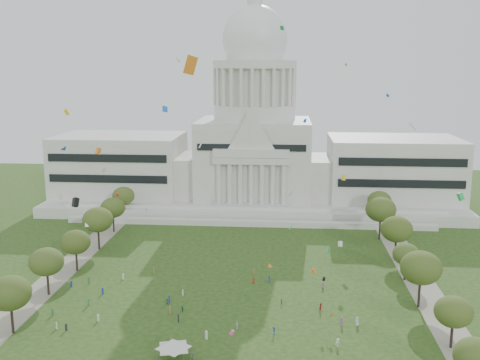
{
  "coord_description": "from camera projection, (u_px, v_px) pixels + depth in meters",
  "views": [
    {
      "loc": [
        12.71,
        -108.15,
        55.26
      ],
      "look_at": [
        0.0,
        45.0,
        24.0
      ],
      "focal_mm": 42.0,
      "sensor_mm": 36.0,
      "label": 1
    }
  ],
  "objects": [
    {
      "name": "distant_crowd",
      "position": [
        174.0,
        301.0,
        132.42
      ],
      "size": [
        67.2,
        41.65,
        1.95
      ],
      "color": "#26262B",
      "rests_on": "ground"
    },
    {
      "name": "row_tree_r_0",
      "position": [
        477.0,
        357.0,
        93.34
      ],
      "size": [
        7.67,
        7.67,
        10.91
      ],
      "color": "black",
      "rests_on": "ground"
    },
    {
      "name": "row_tree_r_4",
      "position": [
        397.0,
        229.0,
        161.04
      ],
      "size": [
        9.19,
        9.19,
        13.06
      ],
      "color": "black",
      "rests_on": "ground"
    },
    {
      "name": "path_right",
      "position": [
        422.0,
        287.0,
        143.06
      ],
      "size": [
        8.0,
        160.0,
        0.04
      ],
      "primitive_type": "cube",
      "color": "gray",
      "rests_on": "ground"
    },
    {
      "name": "person_3",
      "position": [
        274.0,
        331.0,
        117.45
      ],
      "size": [
        0.81,
        1.23,
        1.75
      ],
      "primitive_type": "imported",
      "rotation": [
        0.0,
        0.0,
        4.92
      ],
      "color": "navy",
      "rests_on": "ground"
    },
    {
      "name": "row_tree_r_2",
      "position": [
        421.0,
        268.0,
        129.18
      ],
      "size": [
        9.55,
        9.55,
        13.58
      ],
      "color": "black",
      "rests_on": "ground"
    },
    {
      "name": "event_tent",
      "position": [
        173.0,
        343.0,
        107.39
      ],
      "size": [
        8.84,
        8.84,
        4.08
      ],
      "color": "#4C4C4C",
      "rests_on": "ground"
    },
    {
      "name": "capitol",
      "position": [
        254.0,
        150.0,
        224.14
      ],
      "size": [
        160.0,
        64.5,
        91.3
      ],
      "color": "silver",
      "rests_on": "ground"
    },
    {
      "name": "row_tree_r_1",
      "position": [
        454.0,
        312.0,
        110.67
      ],
      "size": [
        7.58,
        7.58,
        10.78
      ],
      "color": "black",
      "rests_on": "ground"
    },
    {
      "name": "row_tree_l_4",
      "position": [
        98.0,
        220.0,
        170.55
      ],
      "size": [
        9.29,
        9.29,
        13.21
      ],
      "color": "black",
      "rests_on": "ground"
    },
    {
      "name": "row_tree_r_3",
      "position": [
        406.0,
        254.0,
        146.32
      ],
      "size": [
        7.01,
        7.01,
        9.98
      ],
      "color": "black",
      "rests_on": "ground"
    },
    {
      "name": "row_tree_l_6",
      "position": [
        123.0,
        196.0,
        206.86
      ],
      "size": [
        8.19,
        8.19,
        11.64
      ],
      "color": "black",
      "rests_on": "ground"
    },
    {
      "name": "row_tree_l_2",
      "position": [
        46.0,
        262.0,
        136.51
      ],
      "size": [
        8.42,
        8.42,
        11.97
      ],
      "color": "black",
      "rests_on": "ground"
    },
    {
      "name": "person_5",
      "position": [
        182.0,
        309.0,
        128.35
      ],
      "size": [
        1.11,
        1.53,
        1.53
      ],
      "primitive_type": "imported",
      "rotation": [
        0.0,
        0.0,
        2.01
      ],
      "color": "#33723F",
      "rests_on": "ground"
    },
    {
      "name": "person_10",
      "position": [
        281.0,
        301.0,
        132.51
      ],
      "size": [
        0.56,
        0.87,
        1.38
      ],
      "primitive_type": "imported",
      "rotation": [
        0.0,
        0.0,
        1.42
      ],
      "color": "#4C4C51",
      "rests_on": "ground"
    },
    {
      "name": "path_left",
      "position": [
        58.0,
        275.0,
        150.84
      ],
      "size": [
        8.0,
        160.0,
        0.04
      ],
      "primitive_type": "cube",
      "color": "gray",
      "rests_on": "ground"
    },
    {
      "name": "person_4",
      "position": [
        237.0,
        325.0,
        119.58
      ],
      "size": [
        0.75,
        1.21,
        1.97
      ],
      "primitive_type": "imported",
      "rotation": [
        0.0,
        0.0,
        4.61
      ],
      "color": "silver",
      "rests_on": "ground"
    },
    {
      "name": "person_2",
      "position": [
        321.0,
        307.0,
        128.69
      ],
      "size": [
        1.12,
        1.02,
        1.97
      ],
      "primitive_type": "imported",
      "rotation": [
        0.0,
        0.0,
        0.58
      ],
      "color": "#B21E1E",
      "rests_on": "ground"
    },
    {
      "name": "row_tree_r_6",
      "position": [
        379.0,
        201.0,
        198.3
      ],
      "size": [
        8.42,
        8.42,
        11.97
      ],
      "color": "black",
      "rests_on": "ground"
    },
    {
      "name": "person_0",
      "position": [
        357.0,
        321.0,
        121.53
      ],
      "size": [
        1.1,
        1.15,
        1.99
      ],
      "primitive_type": "imported",
      "rotation": [
        0.0,
        0.0,
        5.4
      ],
      "color": "silver",
      "rests_on": "ground"
    },
    {
      "name": "row_tree_r_5",
      "position": [
        381.0,
        209.0,
        180.7
      ],
      "size": [
        9.82,
        9.82,
        13.96
      ],
      "color": "black",
      "rests_on": "ground"
    },
    {
      "name": "person_9",
      "position": [
        338.0,
        343.0,
        112.26
      ],
      "size": [
        1.33,
        1.19,
        1.85
      ],
      "primitive_type": "imported",
      "rotation": [
        0.0,
        0.0,
        0.61
      ],
      "color": "silver",
      "rests_on": "ground"
    },
    {
      "name": "ground",
      "position": [
        222.0,
        334.0,
        117.66
      ],
      "size": [
        400.0,
        400.0,
        0.0
      ],
      "primitive_type": "plane",
      "color": "#244214",
      "rests_on": "ground"
    },
    {
      "name": "person_8",
      "position": [
        167.0,
        302.0,
        132.39
      ],
      "size": [
        0.81,
        0.67,
        1.43
      ],
      "primitive_type": "imported",
      "rotation": [
        0.0,
        0.0,
        2.74
      ],
      "color": "#4C4C51",
      "rests_on": "ground"
    },
    {
      "name": "row_tree_l_3",
      "position": [
        76.0,
        242.0,
        152.71
      ],
      "size": [
        8.12,
        8.12,
        11.55
      ],
      "color": "black",
      "rests_on": "ground"
    },
    {
      "name": "person_7",
      "position": [
        192.0,
        357.0,
        106.91
      ],
      "size": [
        0.8,
        0.82,
        1.82
      ],
      "primitive_type": "imported",
      "rotation": [
        0.0,
        0.0,
        4.03
      ],
      "color": "#4C4C51",
      "rests_on": "ground"
    },
    {
      "name": "row_tree_l_1",
      "position": [
        10.0,
        293.0,
        116.55
      ],
      "size": [
        8.86,
        8.86,
        12.59
      ],
      "color": "black",
      "rests_on": "ground"
    },
    {
      "name": "row_tree_l_5",
      "position": [
        113.0,
        208.0,
        188.99
      ],
      "size": [
        8.33,
        8.33,
        11.85
      ],
      "color": "black",
      "rests_on": "ground"
    },
    {
      "name": "kite_swarm",
      "position": [
        231.0,
        186.0,
        121.19
      ],
      "size": [
        85.39,
        101.52,
        60.47
      ],
      "color": "blue",
      "rests_on": "ground"
    }
  ]
}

